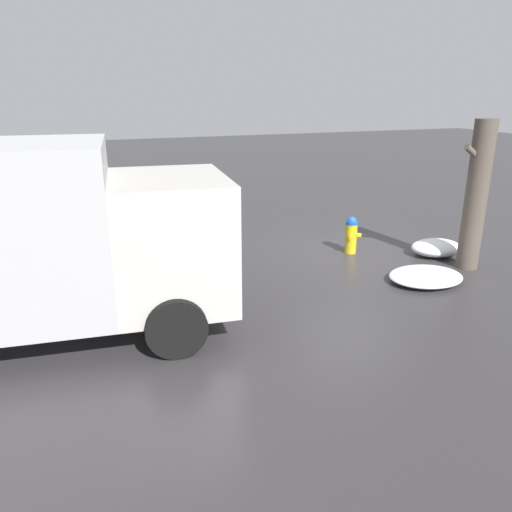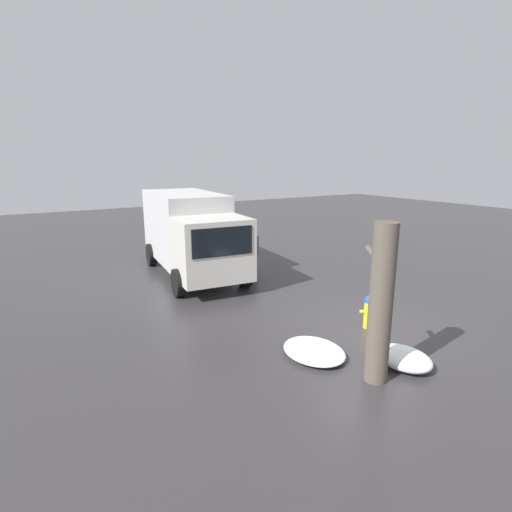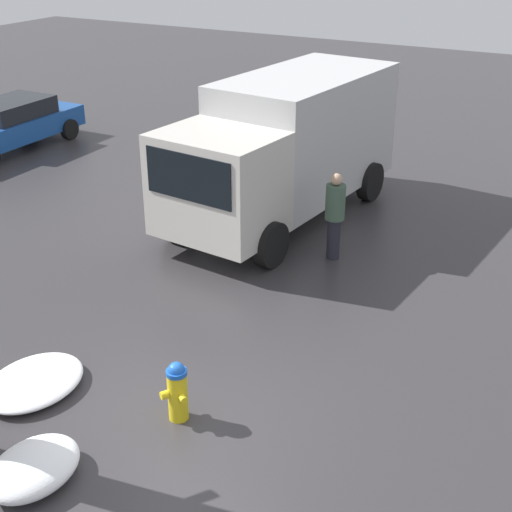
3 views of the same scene
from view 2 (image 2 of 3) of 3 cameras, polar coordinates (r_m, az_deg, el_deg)
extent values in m
plane|color=#333033|center=(10.88, 15.71, -9.80)|extent=(60.00, 60.00, 0.00)
cylinder|color=yellow|center=(10.75, 15.83, -8.09)|extent=(0.27, 0.27, 0.70)
cylinder|color=blue|center=(10.61, 15.96, -6.17)|extent=(0.28, 0.28, 0.06)
sphere|color=blue|center=(10.60, 15.97, -6.01)|extent=(0.23, 0.23, 0.23)
cylinder|color=yellow|center=(10.55, 16.09, -8.03)|extent=(0.15, 0.15, 0.11)
cylinder|color=yellow|center=(10.76, 16.81, -7.64)|extent=(0.13, 0.13, 0.09)
cylinder|color=yellow|center=(10.67, 14.89, -7.69)|extent=(0.13, 0.13, 0.09)
cylinder|color=brown|center=(7.92, 17.38, -6.64)|extent=(0.45, 0.45, 3.14)
cylinder|color=brown|center=(7.80, 16.71, -0.14)|extent=(0.52, 0.13, 0.42)
cube|color=beige|center=(12.82, -6.20, 1.00)|extent=(2.00, 2.45, 1.99)
cube|color=black|center=(11.91, -4.79, 2.02)|extent=(0.22, 1.91, 0.88)
cube|color=#BCBCBC|center=(15.74, -10.12, 4.27)|extent=(4.79, 2.73, 2.55)
cylinder|color=black|center=(13.55, -1.67, -2.58)|extent=(0.92, 0.37, 0.90)
cylinder|color=black|center=(12.84, -11.02, -3.76)|extent=(0.92, 0.37, 0.90)
cylinder|color=black|center=(17.38, -7.36, 0.96)|extent=(0.92, 0.37, 0.90)
cylinder|color=black|center=(16.83, -14.74, 0.20)|extent=(0.92, 0.37, 0.90)
cylinder|color=#23232D|center=(14.75, -0.34, -1.37)|extent=(0.26, 0.26, 0.83)
cylinder|color=#3F5947|center=(14.57, -0.35, 1.51)|extent=(0.38, 0.38, 0.69)
sphere|color=tan|center=(14.48, -0.35, 3.27)|extent=(0.22, 0.22, 0.22)
ellipsoid|color=white|center=(9.17, 20.38, -13.51)|extent=(1.22, 0.96, 0.36)
ellipsoid|color=white|center=(9.15, 8.28, -13.25)|extent=(1.53, 1.24, 0.23)
camera|label=1|loc=(12.94, -42.01, 7.93)|focal=35.00mm
camera|label=3|loc=(12.22, 59.11, 16.25)|focal=50.00mm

